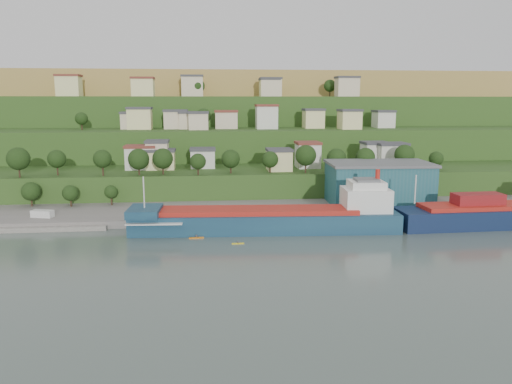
{
  "coord_description": "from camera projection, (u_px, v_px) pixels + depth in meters",
  "views": [
    {
      "loc": [
        -8.85,
        -115.4,
        33.25
      ],
      "look_at": [
        4.26,
        15.0,
        9.18
      ],
      "focal_mm": 35.0,
      "sensor_mm": 36.0,
      "label": 1
    }
  ],
  "objects": [
    {
      "name": "ground",
      "position": [
        245.0,
        241.0,
        119.81
      ],
      "size": [
        500.0,
        500.0,
        0.0
      ],
      "primitive_type": "plane",
      "color": "#44534C",
      "rests_on": "ground"
    },
    {
      "name": "cargo_ship_near",
      "position": [
        274.0,
        220.0,
        128.7
      ],
      "size": [
        69.25,
        14.76,
        17.66
      ],
      "rotation": [
        0.0,
        0.0,
        -0.06
      ],
      "color": "#132C48",
      "rests_on": "ground"
    },
    {
      "name": "caravan",
      "position": [
        42.0,
        215.0,
        135.59
      ],
      "size": [
        6.24,
        3.9,
        2.71
      ],
      "primitive_type": "cube",
      "rotation": [
        0.0,
        0.0,
        -0.27
      ],
      "color": "silver",
      "rests_on": "pebble_beach"
    },
    {
      "name": "kayak_orange",
      "position": [
        196.0,
        237.0,
        122.1
      ],
      "size": [
        3.69,
        0.9,
        0.91
      ],
      "rotation": [
        0.0,
        0.0,
        0.07
      ],
      "color": "orange",
      "rests_on": "ground"
    },
    {
      "name": "quay",
      "position": [
        304.0,
        213.0,
        149.17
      ],
      "size": [
        220.0,
        26.0,
        4.0
      ],
      "primitive_type": "cube",
      "color": "slate",
      "rests_on": "ground"
    },
    {
      "name": "warehouse",
      "position": [
        378.0,
        183.0,
        152.85
      ],
      "size": [
        31.88,
        20.47,
        12.8
      ],
      "rotation": [
        0.0,
        0.0,
        -0.05
      ],
      "color": "#1F555E",
      "rests_on": "quay"
    },
    {
      "name": "dinghy",
      "position": [
        71.0,
        221.0,
        133.41
      ],
      "size": [
        3.73,
        1.82,
        0.72
      ],
      "primitive_type": "cube",
      "rotation": [
        0.0,
        0.0,
        0.14
      ],
      "color": "silver",
      "rests_on": "pebble_beach"
    },
    {
      "name": "pebble_beach",
      "position": [
        38.0,
        224.0,
        135.93
      ],
      "size": [
        40.0,
        18.0,
        2.4
      ],
      "primitive_type": "cube",
      "color": "slate",
      "rests_on": "ground"
    },
    {
      "name": "hillside",
      "position": [
        222.0,
        159.0,
        284.87
      ],
      "size": [
        360.0,
        211.28,
        96.0
      ],
      "color": "#284719",
      "rests_on": "ground"
    },
    {
      "name": "kayak_yellow",
      "position": [
        238.0,
        243.0,
        117.35
      ],
      "size": [
        2.93,
        0.67,
        0.73
      ],
      "rotation": [
        0.0,
        0.0,
        0.06
      ],
      "color": "gold",
      "rests_on": "ground"
    }
  ]
}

